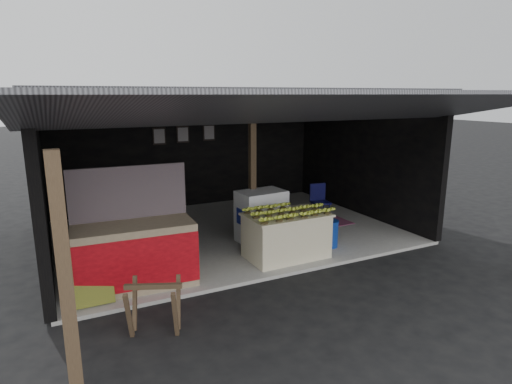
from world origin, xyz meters
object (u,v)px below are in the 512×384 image
white_crate (261,216)px  plastic_chair (319,198)px  banana_table (286,235)px  neighbor_stall (135,252)px  sawhorse (154,303)px  water_barrel (329,234)px

white_crate → plastic_chair: (1.92, 0.78, -0.02)m
white_crate → plastic_chair: size_ratio=1.23×
banana_table → neighbor_stall: size_ratio=0.82×
neighbor_stall → sawhorse: (-0.05, -1.38, -0.18)m
banana_table → neighbor_stall: neighbor_stall is taller
banana_table → white_crate: bearing=89.3°
neighbor_stall → sawhorse: 1.39m
banana_table → sawhorse: 3.03m
white_crate → sawhorse: bearing=-143.9°
sawhorse → plastic_chair: plastic_chair is taller
sawhorse → white_crate: bearing=64.3°
sawhorse → water_barrel: size_ratio=1.59×
white_crate → water_barrel: bearing=-46.2°
sawhorse → water_barrel: (3.71, 1.50, -0.12)m
sawhorse → plastic_chair: (4.60, 3.16, 0.12)m
neighbor_stall → plastic_chair: (4.56, 1.78, -0.05)m
neighbor_stall → water_barrel: (3.66, 0.12, -0.29)m
neighbor_stall → sawhorse: size_ratio=2.32×
water_barrel → banana_table: bearing=-174.3°
white_crate → water_barrel: (1.02, -0.88, -0.26)m
white_crate → neighbor_stall: 2.82m
banana_table → water_barrel: 1.03m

